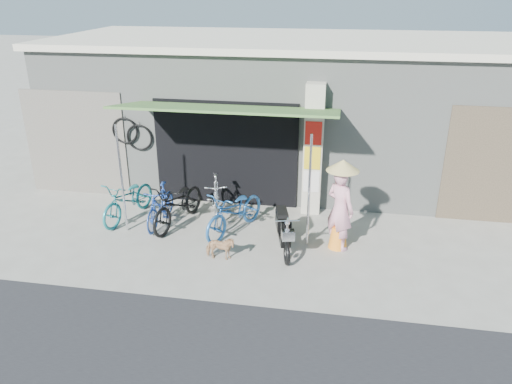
% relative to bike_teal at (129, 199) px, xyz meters
% --- Properties ---
extents(ground, '(80.00, 80.00, 0.00)m').
position_rel_bike_teal_xyz_m(ground, '(3.16, -1.33, -0.47)').
color(ground, gray).
rests_on(ground, ground).
extents(bicycle_shop, '(12.30, 5.30, 3.66)m').
position_rel_bike_teal_xyz_m(bicycle_shop, '(3.16, 3.76, 1.36)').
color(bicycle_shop, gray).
rests_on(bicycle_shop, ground).
extents(shop_pillar, '(0.42, 0.44, 3.00)m').
position_rel_bike_teal_xyz_m(shop_pillar, '(4.01, 1.12, 1.02)').
color(shop_pillar, '#BCB6A0').
rests_on(shop_pillar, ground).
extents(awning, '(4.60, 1.88, 2.72)m').
position_rel_bike_teal_xyz_m(awning, '(2.26, 0.30, 2.04)').
color(awning, '#3D632C').
rests_on(awning, ground).
extents(neighbour_right, '(2.60, 0.06, 2.60)m').
position_rel_bike_teal_xyz_m(neighbour_right, '(8.16, 1.26, 0.83)').
color(neighbour_right, brown).
rests_on(neighbour_right, ground).
extents(neighbour_left, '(2.60, 0.06, 2.60)m').
position_rel_bike_teal_xyz_m(neighbour_left, '(-1.84, 1.26, 0.83)').
color(neighbour_left, '#6B665B').
rests_on(neighbour_left, ground).
extents(bike_teal, '(1.01, 1.90, 0.95)m').
position_rel_bike_teal_xyz_m(bike_teal, '(0.00, 0.00, 0.00)').
color(bike_teal, '#1C7A80').
rests_on(bike_teal, ground).
extents(bike_blue, '(0.47, 1.53, 0.91)m').
position_rel_bike_teal_xyz_m(bike_blue, '(0.80, -0.17, -0.02)').
color(bike_blue, '#21449B').
rests_on(bike_blue, ground).
extents(bike_black, '(1.10, 2.03, 1.01)m').
position_rel_bike_teal_xyz_m(bike_black, '(1.20, -0.10, 0.03)').
color(bike_black, black).
rests_on(bike_black, ground).
extents(bike_silver, '(0.89, 1.77, 1.02)m').
position_rel_bike_teal_xyz_m(bike_silver, '(1.97, 0.23, 0.04)').
color(bike_silver, silver).
rests_on(bike_silver, ground).
extents(bike_navy, '(1.38, 1.97, 0.98)m').
position_rel_bike_teal_xyz_m(bike_navy, '(2.50, -0.26, 0.02)').
color(bike_navy, '#22599C').
rests_on(bike_navy, ground).
extents(street_dog, '(0.60, 0.29, 0.50)m').
position_rel_bike_teal_xyz_m(street_dog, '(2.46, -1.43, -0.23)').
color(street_dog, tan).
rests_on(street_dog, ground).
extents(moped, '(0.60, 1.60, 0.92)m').
position_rel_bike_teal_xyz_m(moped, '(3.60, -0.78, -0.06)').
color(moped, black).
rests_on(moped, ground).
extents(nun, '(0.74, 0.70, 1.88)m').
position_rel_bike_teal_xyz_m(nun, '(4.68, -0.55, 0.45)').
color(nun, pink).
rests_on(nun, ground).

